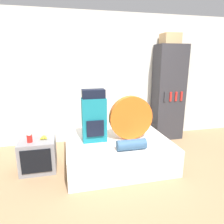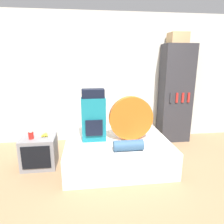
% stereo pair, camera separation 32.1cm
% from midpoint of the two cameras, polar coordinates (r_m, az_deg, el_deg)
% --- Properties ---
extents(ground_plane, '(16.00, 16.00, 0.00)m').
position_cam_midpoint_polar(ground_plane, '(3.03, 0.85, -19.11)').
color(ground_plane, '#997551').
extents(wall_back, '(8.00, 0.05, 2.60)m').
position_cam_midpoint_polar(wall_back, '(4.20, -4.76, 9.34)').
color(wall_back, silver).
rests_on(wall_back, ground_plane).
extents(bed, '(1.65, 1.45, 0.42)m').
position_cam_midpoint_polar(bed, '(3.45, -1.51, -10.66)').
color(bed, silver).
rests_on(bed, ground_plane).
extents(backpack, '(0.38, 0.24, 0.83)m').
position_cam_midpoint_polar(backpack, '(3.15, -8.08, -1.37)').
color(backpack, '#14707F').
rests_on(backpack, bed).
extents(tent_bag, '(0.71, 0.11, 0.71)m').
position_cam_midpoint_polar(tent_bag, '(3.23, 2.58, -1.68)').
color(tent_bag, '#E05B19').
rests_on(tent_bag, bed).
extents(sleeping_roll, '(0.43, 0.16, 0.16)m').
position_cam_midpoint_polar(sleeping_roll, '(2.91, 2.42, -9.36)').
color(sleeping_roll, '#33567A').
rests_on(sleeping_roll, bed).
extents(television, '(0.53, 0.46, 0.50)m').
position_cam_midpoint_polar(television, '(3.42, -22.95, -11.34)').
color(television, gray).
rests_on(television, ground_plane).
extents(canister, '(0.08, 0.08, 0.13)m').
position_cam_midpoint_polar(canister, '(3.27, -25.15, -6.87)').
color(canister, red).
rests_on(canister, television).
extents(banana_bunch, '(0.12, 0.16, 0.04)m').
position_cam_midpoint_polar(banana_bunch, '(3.34, -21.56, -6.81)').
color(banana_bunch, yellow).
rests_on(banana_bunch, television).
extents(bookshelf, '(0.61, 0.42, 1.99)m').
position_cam_midpoint_polar(bookshelf, '(4.42, 13.82, 5.25)').
color(bookshelf, '#2D2D33').
rests_on(bookshelf, ground_plane).
extents(cardboard_box, '(0.35, 0.31, 0.21)m').
position_cam_midpoint_polar(cardboard_box, '(4.39, 14.24, 19.63)').
color(cardboard_box, tan).
rests_on(cardboard_box, bookshelf).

